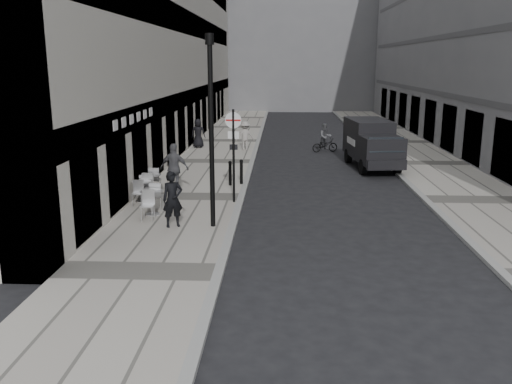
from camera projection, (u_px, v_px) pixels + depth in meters
ground at (203, 329)px, 10.72m from camera, size 120.00×120.00×0.00m
sidewalk at (214, 162)px, 28.28m from camera, size 4.00×60.00×0.12m
far_sidewalk at (427, 164)px, 27.78m from camera, size 4.00×60.00×0.12m
building_far at (282, 10)px, 62.47m from camera, size 24.00×16.00×22.00m
walking_man at (173, 199)px, 16.79m from camera, size 0.75×0.64×1.75m
sign_post at (233, 143)px, 19.46m from camera, size 0.58×0.10×3.40m
lamppost at (211, 123)px, 16.29m from camera, size 0.26×0.26×5.84m
bollard_near at (241, 173)px, 22.82m from camera, size 0.13×0.13×0.98m
bollard_far at (230, 174)px, 22.58m from camera, size 0.13×0.13×0.96m
panel_van at (371, 142)px, 26.78m from camera, size 2.35×5.13×2.34m
cyclist at (325, 141)px, 31.66m from camera, size 1.64×0.99×1.67m
pedestrian_a at (174, 168)px, 21.13m from camera, size 1.22×0.67×1.96m
pedestrian_b at (245, 136)px, 31.68m from camera, size 1.11×0.67×1.67m
pedestrian_c at (198, 133)px, 32.52m from camera, size 0.86×0.58×1.73m
cafe_table_near at (152, 200)px, 18.19m from camera, size 0.76×1.72×0.98m
cafe_table_mid at (142, 189)px, 19.93m from camera, size 0.70×1.59×0.90m
cafe_table_far at (151, 183)px, 20.69m from camera, size 0.78×1.77×1.01m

